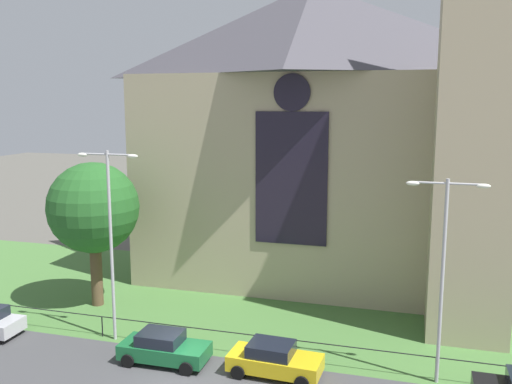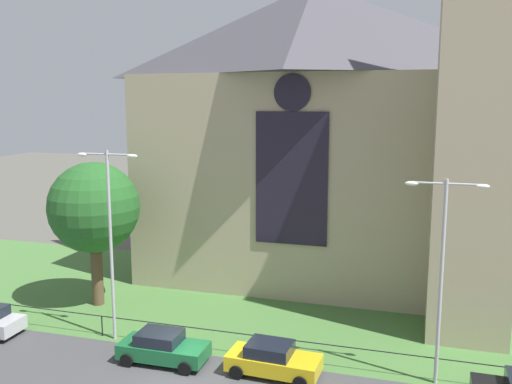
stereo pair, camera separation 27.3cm
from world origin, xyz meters
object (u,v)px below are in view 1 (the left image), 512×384
Objects in this scene: church_building at (320,131)px; tree_left_near at (93,208)px; streetlamp_near at (110,225)px; parked_car_green at (164,348)px; streetlamp_far at (443,257)px; parked_car_yellow at (274,359)px.

tree_left_near is at bearing -142.45° from church_building.
streetlamp_near reaches higher than tree_left_near.
streetlamp_far is at bearing 6.91° from parked_car_green.
streetlamp_far is 8.76m from parked_car_yellow.
church_building reaches higher than parked_car_green.
tree_left_near reaches higher than parked_car_green.
church_building is 18.38m from parked_car_green.
church_building is 15.67m from tree_left_near.
parked_car_green is at bearing -174.30° from parked_car_yellow.
streetlamp_near is at bearing -122.13° from church_building.
parked_car_yellow is (-7.08, -1.38, -4.97)m from streetlamp_far.
streetlamp_near reaches higher than streetlamp_far.
parked_car_green is (7.20, -5.79, -5.26)m from tree_left_near.
parked_car_green is at bearing -172.33° from streetlamp_far.
streetlamp_far is at bearing -0.00° from streetlamp_near.
tree_left_near is 10.63m from parked_car_green.
parked_car_green is at bearing -107.61° from church_building.
church_building is at bearing 94.85° from parked_car_yellow.
parked_car_yellow is (12.54, -5.50, -5.26)m from tree_left_near.
church_building is 16.24m from streetlamp_near.
streetlamp_near is 2.34× the size of parked_car_green.
parked_car_yellow is at bearing 2.37° from parked_car_green.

